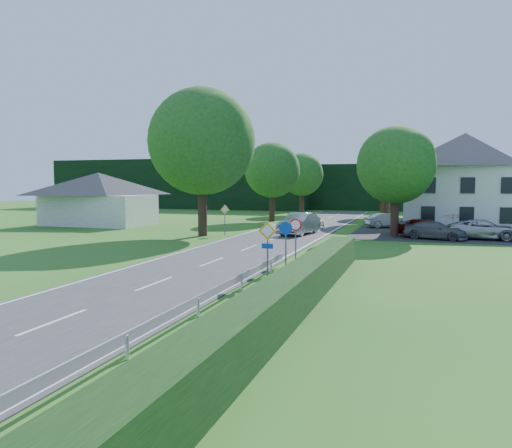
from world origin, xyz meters
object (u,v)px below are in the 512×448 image
(parked_car_silver_a, at_px, (387,220))
(parasol, at_px, (453,225))
(streetlight, at_px, (391,180))
(parked_car_grey, at_px, (435,230))
(parked_car_silver_b, at_px, (484,230))
(moving_car, at_px, (299,224))
(motorcycle, at_px, (318,224))
(parked_car_red, at_px, (426,228))

(parked_car_silver_a, height_order, parasol, parasol)
(streetlight, xyz_separation_m, parked_car_grey, (3.43, -3.04, -3.77))
(parked_car_grey, bearing_deg, parked_car_silver_b, -57.43)
(parked_car_silver_b, height_order, parasol, parasol)
(moving_car, distance_m, parked_car_silver_b, 13.83)
(streetlight, relative_size, moving_car, 1.53)
(parked_car_silver_b, bearing_deg, parasol, 51.91)
(motorcycle, bearing_deg, parked_car_silver_a, 54.75)
(parasol, bearing_deg, streetlight, -179.27)
(moving_car, bearing_deg, parked_car_red, 14.70)
(motorcycle, height_order, parasol, parasol)
(parked_car_silver_a, bearing_deg, moving_car, 114.62)
(parked_car_grey, distance_m, parasol, 3.40)
(parked_car_red, bearing_deg, parked_car_silver_a, 50.77)
(moving_car, bearing_deg, parked_car_silver_a, 62.43)
(streetlight, xyz_separation_m, parked_car_silver_a, (-0.62, 5.74, -3.75))
(streetlight, xyz_separation_m, parked_car_silver_b, (6.84, -2.00, -3.69))
(parked_car_silver_b, distance_m, parasol, 2.90)
(motorcycle, distance_m, parked_car_silver_b, 13.55)
(parked_car_silver_a, bearing_deg, parked_car_silver_b, -165.17)
(parked_car_silver_b, xyz_separation_m, parasol, (-2.04, 2.06, 0.15))
(streetlight, distance_m, moving_car, 8.34)
(motorcycle, bearing_deg, parked_car_grey, -7.33)
(moving_car, relative_size, parked_car_silver_b, 1.00)
(parked_car_silver_b, bearing_deg, moving_car, 101.00)
(parked_car_red, bearing_deg, parked_car_silver_b, -64.81)
(parked_car_red, relative_size, parked_car_silver_a, 1.07)
(streetlight, height_order, parasol, streetlight)
(motorcycle, relative_size, parked_car_red, 0.49)
(parked_car_silver_b, bearing_deg, parked_car_grey, 114.24)
(parked_car_red, relative_size, parasol, 2.24)
(streetlight, distance_m, parked_car_grey, 5.93)
(moving_car, xyz_separation_m, motorcycle, (0.70, 4.38, -0.31))
(parked_car_grey, height_order, parasol, parasol)
(streetlight, xyz_separation_m, parasol, (4.80, 0.06, -3.55))
(parked_car_red, distance_m, parasol, 2.82)
(parked_car_silver_a, xyz_separation_m, parked_car_grey, (4.05, -8.78, -0.01))
(parasol, bearing_deg, parked_car_silver_b, -45.35)
(moving_car, xyz_separation_m, parasol, (11.77, 2.96, 0.02))
(moving_car, bearing_deg, streetlight, 31.32)
(parked_car_grey, relative_size, parked_car_silver_b, 0.86)
(parked_car_red, distance_m, parked_car_grey, 1.35)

